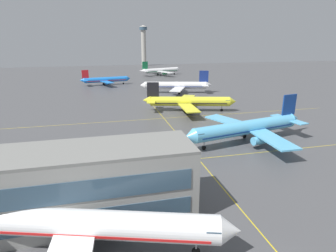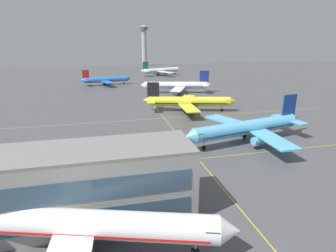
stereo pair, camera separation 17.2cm
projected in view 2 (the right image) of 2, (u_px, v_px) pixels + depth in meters
airliner_front_gate at (93, 225)px, 38.68m from camera, size 39.03×33.35×12.41m
airliner_second_row at (248, 128)px, 80.47m from camera, size 40.60×34.50×12.69m
airliner_third_row at (189, 101)px, 115.01m from camera, size 37.89×32.27×11.93m
airliner_far_left_stand at (177, 85)px, 153.81m from camera, size 38.87×33.07×12.21m
airliner_far_right_stand at (106, 80)px, 180.47m from camera, size 32.35×27.63×10.07m
airliner_distant_taxiway at (161, 70)px, 227.86m from camera, size 36.39×31.13×11.62m
taxiway_markings at (198, 159)px, 70.17m from camera, size 138.98×126.85×0.01m
control_tower at (144, 43)px, 305.72m from camera, size 8.82×8.82×42.58m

